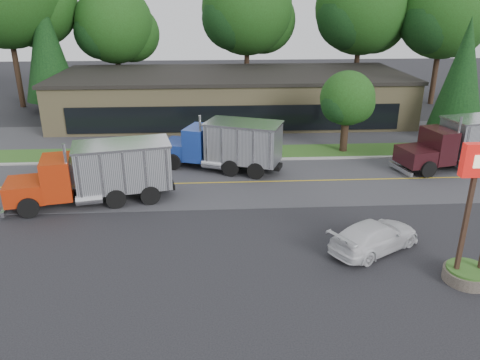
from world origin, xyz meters
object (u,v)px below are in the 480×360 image
at_px(bilo_sign, 475,237).
at_px(dump_truck_red, 101,172).
at_px(dump_truck_maroon, 465,141).
at_px(rally_car, 375,236).
at_px(dump_truck_blue, 227,144).

bearing_deg(bilo_sign, dump_truck_red, 151.52).
xyz_separation_m(bilo_sign, dump_truck_maroon, (6.74, 13.59, -0.22)).
distance_m(dump_truck_maroon, rally_car, 14.62).
relative_size(bilo_sign, rally_car, 1.25).
bearing_deg(bilo_sign, rally_car, 137.44).
relative_size(dump_truck_red, rally_car, 1.94).
height_order(bilo_sign, dump_truck_blue, bilo_sign).
relative_size(dump_truck_red, dump_truck_maroon, 1.05).
xyz_separation_m(dump_truck_maroon, rally_car, (-9.74, -10.84, -1.11)).
bearing_deg(dump_truck_blue, rally_car, 140.90).
bearing_deg(dump_truck_maroon, dump_truck_blue, -14.30).
bearing_deg(dump_truck_blue, bilo_sign, 145.09).
bearing_deg(rally_car, dump_truck_maroon, -73.13).
bearing_deg(dump_truck_blue, dump_truck_red, 54.78).
distance_m(dump_truck_blue, dump_truck_maroon, 16.17).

